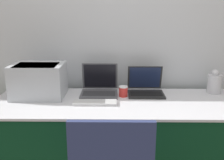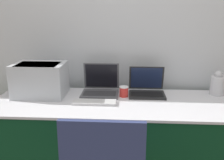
% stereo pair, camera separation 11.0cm
% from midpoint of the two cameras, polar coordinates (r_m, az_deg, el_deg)
% --- Properties ---
extents(wall_back, '(8.00, 0.05, 2.60)m').
position_cam_midpoint_polar(wall_back, '(2.59, 3.02, 10.69)').
color(wall_back, silver).
rests_on(wall_back, ground_plane).
extents(table, '(2.16, 0.76, 0.74)m').
position_cam_midpoint_polar(table, '(2.40, 2.55, -13.04)').
color(table, '#0C381E').
rests_on(table, ground_plane).
extents(printer, '(0.45, 0.33, 0.30)m').
position_cam_midpoint_polar(printer, '(2.43, -14.16, 0.34)').
color(printer, '#B2B7BC').
rests_on(printer, table).
extents(laptop_left, '(0.34, 0.30, 0.27)m').
position_cam_midpoint_polar(laptop_left, '(2.44, -1.24, -1.57)').
color(laptop_left, '#4C4C51').
rests_on(laptop_left, table).
extents(laptop_right, '(0.33, 0.30, 0.24)m').
position_cam_midpoint_polar(laptop_right, '(2.45, 8.85, -1.84)').
color(laptop_right, black).
rests_on(laptop_right, table).
extents(external_keyboard, '(0.36, 0.12, 0.02)m').
position_cam_midpoint_polar(external_keyboard, '(2.20, -2.42, -4.88)').
color(external_keyboard, silver).
rests_on(external_keyboard, table).
extents(coffee_cup, '(0.08, 0.08, 0.09)m').
position_cam_midpoint_polar(coffee_cup, '(2.36, 3.94, -2.52)').
color(coffee_cup, red).
rests_on(coffee_cup, table).
extents(metal_pitcher, '(0.13, 0.13, 0.23)m').
position_cam_midpoint_polar(metal_pitcher, '(2.60, 23.10, -0.87)').
color(metal_pitcher, silver).
rests_on(metal_pitcher, table).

